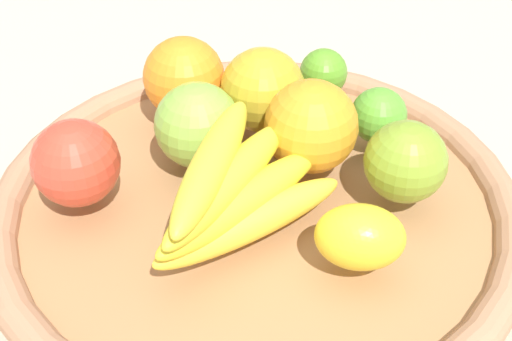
{
  "coord_description": "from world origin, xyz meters",
  "views": [
    {
      "loc": [
        -0.28,
        -0.38,
        0.43
      ],
      "look_at": [
        0.0,
        0.0,
        0.06
      ],
      "focal_mm": 50.04,
      "sensor_mm": 36.0,
      "label": 1
    }
  ],
  "objects_px": {
    "orange_0": "(184,77)",
    "lemon_0": "(360,237)",
    "orange_1": "(313,128)",
    "apple_1": "(76,163)",
    "apple_2": "(263,90)",
    "apple_0": "(197,125)",
    "banana_bunch": "(234,192)",
    "apple_3": "(406,162)",
    "lime_0": "(379,115)",
    "lime_1": "(323,72)"
  },
  "relations": [
    {
      "from": "orange_0",
      "to": "lemon_0",
      "type": "bearing_deg",
      "value": -90.5
    },
    {
      "from": "lemon_0",
      "to": "orange_0",
      "type": "xyz_separation_m",
      "value": [
        0.0,
        0.25,
        0.01
      ]
    },
    {
      "from": "orange_1",
      "to": "apple_1",
      "type": "relative_size",
      "value": 1.13
    },
    {
      "from": "apple_2",
      "to": "apple_0",
      "type": "xyz_separation_m",
      "value": [
        -0.08,
        -0.01,
        -0.0
      ]
    },
    {
      "from": "orange_1",
      "to": "banana_bunch",
      "type": "bearing_deg",
      "value": -166.11
    },
    {
      "from": "banana_bunch",
      "to": "orange_1",
      "type": "bearing_deg",
      "value": 13.89
    },
    {
      "from": "lemon_0",
      "to": "apple_3",
      "type": "relative_size",
      "value": 0.99
    },
    {
      "from": "orange_0",
      "to": "apple_3",
      "type": "relative_size",
      "value": 1.13
    },
    {
      "from": "apple_3",
      "to": "lemon_0",
      "type": "bearing_deg",
      "value": -156.02
    },
    {
      "from": "apple_1",
      "to": "lime_0",
      "type": "height_order",
      "value": "apple_1"
    },
    {
      "from": "banana_bunch",
      "to": "apple_1",
      "type": "xyz_separation_m",
      "value": [
        -0.08,
        0.11,
        0.0
      ]
    },
    {
      "from": "orange_0",
      "to": "apple_1",
      "type": "height_order",
      "value": "orange_0"
    },
    {
      "from": "apple_3",
      "to": "lime_1",
      "type": "height_order",
      "value": "apple_3"
    },
    {
      "from": "apple_2",
      "to": "orange_0",
      "type": "bearing_deg",
      "value": 126.82
    },
    {
      "from": "apple_3",
      "to": "lime_0",
      "type": "distance_m",
      "value": 0.08
    },
    {
      "from": "lime_1",
      "to": "apple_1",
      "type": "bearing_deg",
      "value": -178.75
    },
    {
      "from": "lemon_0",
      "to": "lime_1",
      "type": "bearing_deg",
      "value": 56.19
    },
    {
      "from": "orange_0",
      "to": "lime_0",
      "type": "bearing_deg",
      "value": -49.9
    },
    {
      "from": "lemon_0",
      "to": "lime_0",
      "type": "bearing_deg",
      "value": 41.44
    },
    {
      "from": "lime_0",
      "to": "apple_1",
      "type": "bearing_deg",
      "value": 161.97
    },
    {
      "from": "apple_3",
      "to": "apple_1",
      "type": "height_order",
      "value": "apple_1"
    },
    {
      "from": "orange_0",
      "to": "orange_1",
      "type": "relative_size",
      "value": 0.96
    },
    {
      "from": "apple_2",
      "to": "orange_0",
      "type": "distance_m",
      "value": 0.08
    },
    {
      "from": "lemon_0",
      "to": "lime_0",
      "type": "height_order",
      "value": "lime_0"
    },
    {
      "from": "lime_1",
      "to": "lime_0",
      "type": "relative_size",
      "value": 0.93
    },
    {
      "from": "apple_0",
      "to": "orange_1",
      "type": "height_order",
      "value": "orange_1"
    },
    {
      "from": "orange_0",
      "to": "apple_3",
      "type": "height_order",
      "value": "orange_0"
    },
    {
      "from": "orange_1",
      "to": "apple_3",
      "type": "bearing_deg",
      "value": -63.86
    },
    {
      "from": "apple_1",
      "to": "lemon_0",
      "type": "bearing_deg",
      "value": -54.59
    },
    {
      "from": "banana_bunch",
      "to": "apple_3",
      "type": "height_order",
      "value": "banana_bunch"
    },
    {
      "from": "lime_1",
      "to": "apple_3",
      "type": "bearing_deg",
      "value": -107.04
    },
    {
      "from": "lemon_0",
      "to": "apple_0",
      "type": "relative_size",
      "value": 0.9
    },
    {
      "from": "lemon_0",
      "to": "lime_0",
      "type": "relative_size",
      "value": 1.32
    },
    {
      "from": "apple_0",
      "to": "orange_1",
      "type": "relative_size",
      "value": 0.93
    },
    {
      "from": "banana_bunch",
      "to": "lime_1",
      "type": "distance_m",
      "value": 0.22
    },
    {
      "from": "apple_0",
      "to": "apple_1",
      "type": "height_order",
      "value": "apple_0"
    },
    {
      "from": "banana_bunch",
      "to": "apple_0",
      "type": "relative_size",
      "value": 2.33
    },
    {
      "from": "orange_1",
      "to": "apple_2",
      "type": "bearing_deg",
      "value": 88.14
    },
    {
      "from": "orange_0",
      "to": "lime_0",
      "type": "height_order",
      "value": "orange_0"
    },
    {
      "from": "lemon_0",
      "to": "lime_1",
      "type": "xyz_separation_m",
      "value": [
        0.13,
        0.2,
        -0.0
      ]
    },
    {
      "from": "orange_0",
      "to": "apple_3",
      "type": "xyz_separation_m",
      "value": [
        0.08,
        -0.21,
        -0.0
      ]
    },
    {
      "from": "apple_2",
      "to": "lime_1",
      "type": "xyz_separation_m",
      "value": [
        0.08,
        0.01,
        -0.02
      ]
    },
    {
      "from": "apple_2",
      "to": "lime_0",
      "type": "distance_m",
      "value": 0.11
    },
    {
      "from": "apple_3",
      "to": "apple_0",
      "type": "relative_size",
      "value": 0.91
    },
    {
      "from": "apple_2",
      "to": "lemon_0",
      "type": "bearing_deg",
      "value": -104.65
    },
    {
      "from": "orange_0",
      "to": "lime_0",
      "type": "relative_size",
      "value": 1.51
    },
    {
      "from": "lime_1",
      "to": "orange_1",
      "type": "xyz_separation_m",
      "value": [
        -0.09,
        -0.09,
        0.02
      ]
    },
    {
      "from": "apple_0",
      "to": "lime_0",
      "type": "distance_m",
      "value": 0.17
    },
    {
      "from": "banana_bunch",
      "to": "apple_3",
      "type": "xyz_separation_m",
      "value": [
        0.14,
        -0.05,
        -0.0
      ]
    },
    {
      "from": "apple_2",
      "to": "apple_3",
      "type": "height_order",
      "value": "apple_2"
    }
  ]
}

